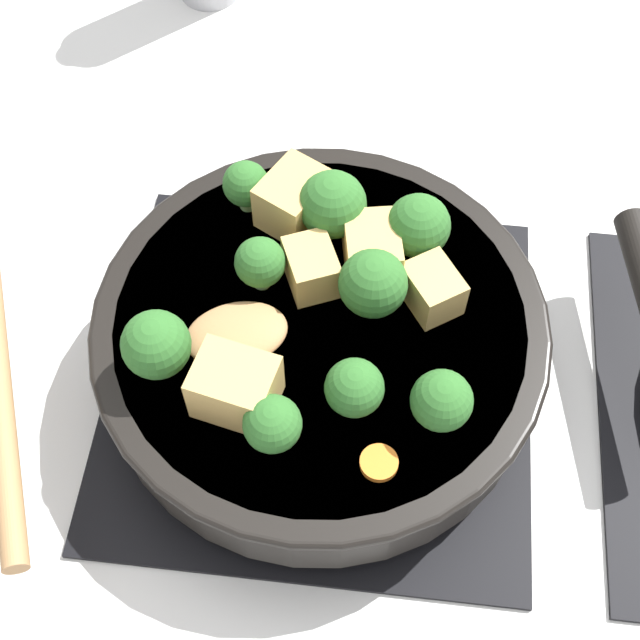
# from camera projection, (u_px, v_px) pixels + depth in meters

# --- Properties ---
(ground_plane) EXTENTS (2.40, 2.40, 0.00)m
(ground_plane) POSITION_uv_depth(u_px,v_px,m) (320.00, 376.00, 0.66)
(ground_plane) COLOR silver
(front_burner_grate) EXTENTS (0.31, 0.31, 0.03)m
(front_burner_grate) POSITION_uv_depth(u_px,v_px,m) (320.00, 369.00, 0.65)
(front_burner_grate) COLOR black
(front_burner_grate) RESTS_ON ground_plane
(skillet_pan) EXTENTS (0.31, 0.41, 0.05)m
(skillet_pan) POSITION_uv_depth(u_px,v_px,m) (323.00, 338.00, 0.62)
(skillet_pan) COLOR black
(skillet_pan) RESTS_ON front_burner_grate
(wooden_spoon) EXTENTS (0.23, 0.23, 0.02)m
(wooden_spoon) POSITION_uv_depth(u_px,v_px,m) (103.00, 364.00, 0.57)
(wooden_spoon) COLOR #A87A4C
(wooden_spoon) RESTS_ON skillet_pan
(tofu_cube_center_large) EXTENTS (0.05, 0.06, 0.04)m
(tofu_cube_center_large) POSITION_uv_depth(u_px,v_px,m) (235.00, 387.00, 0.55)
(tofu_cube_center_large) COLOR tan
(tofu_cube_center_large) RESTS_ON skillet_pan
(tofu_cube_near_handle) EXTENTS (0.06, 0.06, 0.04)m
(tofu_cube_near_handle) POSITION_uv_depth(u_px,v_px,m) (294.00, 199.00, 0.62)
(tofu_cube_near_handle) COLOR tan
(tofu_cube_near_handle) RESTS_ON skillet_pan
(tofu_cube_east_chunk) EXTENTS (0.05, 0.04, 0.03)m
(tofu_cube_east_chunk) POSITION_uv_depth(u_px,v_px,m) (311.00, 268.00, 0.60)
(tofu_cube_east_chunk) COLOR tan
(tofu_cube_east_chunk) RESTS_ON skillet_pan
(tofu_cube_west_chunk) EXTENTS (0.05, 0.04, 0.04)m
(tofu_cube_west_chunk) POSITION_uv_depth(u_px,v_px,m) (372.00, 250.00, 0.60)
(tofu_cube_west_chunk) COLOR tan
(tofu_cube_west_chunk) RESTS_ON skillet_pan
(tofu_cube_back_piece) EXTENTS (0.05, 0.05, 0.03)m
(tofu_cube_back_piece) POSITION_uv_depth(u_px,v_px,m) (432.00, 289.00, 0.59)
(tofu_cube_back_piece) COLOR tan
(tofu_cube_back_piece) RESTS_ON skillet_pan
(broccoli_floret_near_spoon) EXTENTS (0.05, 0.05, 0.05)m
(broccoli_floret_near_spoon) POSITION_uv_depth(u_px,v_px,m) (373.00, 284.00, 0.58)
(broccoli_floret_near_spoon) COLOR #709956
(broccoli_floret_near_spoon) RESTS_ON skillet_pan
(broccoli_floret_center_top) EXTENTS (0.04, 0.04, 0.04)m
(broccoli_floret_center_top) POSITION_uv_depth(u_px,v_px,m) (272.00, 424.00, 0.53)
(broccoli_floret_center_top) COLOR #709956
(broccoli_floret_center_top) RESTS_ON skillet_pan
(broccoli_floret_east_rim) EXTENTS (0.03, 0.03, 0.04)m
(broccoli_floret_east_rim) POSITION_uv_depth(u_px,v_px,m) (260.00, 263.00, 0.59)
(broccoli_floret_east_rim) COLOR #709956
(broccoli_floret_east_rim) RESTS_ON skillet_pan
(broccoli_floret_west_rim) EXTENTS (0.04, 0.04, 0.05)m
(broccoli_floret_west_rim) POSITION_uv_depth(u_px,v_px,m) (418.00, 226.00, 0.60)
(broccoli_floret_west_rim) COLOR #709956
(broccoli_floret_west_rim) RESTS_ON skillet_pan
(broccoli_floret_north_edge) EXTENTS (0.05, 0.05, 0.05)m
(broccoli_floret_north_edge) POSITION_uv_depth(u_px,v_px,m) (337.00, 205.00, 0.61)
(broccoli_floret_north_edge) COLOR #709956
(broccoli_floret_north_edge) RESTS_ON skillet_pan
(broccoli_floret_south_cluster) EXTENTS (0.04, 0.04, 0.04)m
(broccoli_floret_south_cluster) POSITION_uv_depth(u_px,v_px,m) (354.00, 388.00, 0.54)
(broccoli_floret_south_cluster) COLOR #709956
(broccoli_floret_south_cluster) RESTS_ON skillet_pan
(broccoli_floret_mid_floret) EXTENTS (0.03, 0.03, 0.04)m
(broccoli_floret_mid_floret) POSITION_uv_depth(u_px,v_px,m) (246.00, 185.00, 0.63)
(broccoli_floret_mid_floret) COLOR #709956
(broccoli_floret_mid_floret) RESTS_ON skillet_pan
(broccoli_floret_small_inner) EXTENTS (0.04, 0.04, 0.05)m
(broccoli_floret_small_inner) POSITION_uv_depth(u_px,v_px,m) (442.00, 401.00, 0.54)
(broccoli_floret_small_inner) COLOR #709956
(broccoli_floret_small_inner) RESTS_ON skillet_pan
(broccoli_floret_tall_stem) EXTENTS (0.04, 0.04, 0.05)m
(broccoli_floret_tall_stem) POSITION_uv_depth(u_px,v_px,m) (156.00, 345.00, 0.55)
(broccoli_floret_tall_stem) COLOR #709956
(broccoli_floret_tall_stem) RESTS_ON skillet_pan
(carrot_slice_orange_thin) EXTENTS (0.02, 0.02, 0.01)m
(carrot_slice_orange_thin) POSITION_uv_depth(u_px,v_px,m) (379.00, 463.00, 0.54)
(carrot_slice_orange_thin) COLOR orange
(carrot_slice_orange_thin) RESTS_ON skillet_pan
(carrot_slice_near_center) EXTENTS (0.03, 0.03, 0.01)m
(carrot_slice_near_center) POSITION_uv_depth(u_px,v_px,m) (343.00, 201.00, 0.64)
(carrot_slice_near_center) COLOR orange
(carrot_slice_near_center) RESTS_ON skillet_pan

